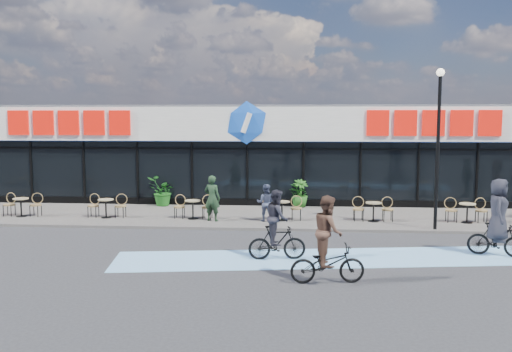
# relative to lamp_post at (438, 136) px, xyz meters

# --- Properties ---
(ground) EXTENTS (120.00, 120.00, 0.00)m
(ground) POSITION_rel_lamp_post_xyz_m (-7.11, -2.30, -3.40)
(ground) COLOR #28282B
(ground) RESTS_ON ground
(sidewalk) EXTENTS (44.00, 5.00, 0.10)m
(sidewalk) POSITION_rel_lamp_post_xyz_m (-7.11, 2.20, -3.35)
(sidewalk) COLOR #5C5852
(sidewalk) RESTS_ON ground
(bike_lane) EXTENTS (14.17, 4.13, 0.01)m
(bike_lane) POSITION_rel_lamp_post_xyz_m (-3.11, -3.80, -3.40)
(bike_lane) COLOR #72ABD8
(bike_lane) RESTS_ON ground
(building) EXTENTS (30.60, 6.57, 4.75)m
(building) POSITION_rel_lamp_post_xyz_m (-7.11, 7.63, -1.07)
(building) COLOR black
(building) RESTS_ON ground
(lamp_post) EXTENTS (0.28, 0.28, 5.62)m
(lamp_post) POSITION_rel_lamp_post_xyz_m (0.00, 0.00, 0.00)
(lamp_post) COLOR black
(lamp_post) RESTS_ON sidewalk
(bistro_set_1) EXTENTS (1.54, 0.62, 0.90)m
(bistro_set_1) POSITION_rel_lamp_post_xyz_m (-15.86, 1.36, -2.85)
(bistro_set_1) COLOR tan
(bistro_set_1) RESTS_ON sidewalk
(bistro_set_2) EXTENTS (1.54, 0.62, 0.90)m
(bistro_set_2) POSITION_rel_lamp_post_xyz_m (-12.39, 1.36, -2.85)
(bistro_set_2) COLOR tan
(bistro_set_2) RESTS_ON sidewalk
(bistro_set_3) EXTENTS (1.54, 0.62, 0.90)m
(bistro_set_3) POSITION_rel_lamp_post_xyz_m (-8.92, 1.36, -2.85)
(bistro_set_3) COLOR tan
(bistro_set_3) RESTS_ON sidewalk
(bistro_set_4) EXTENTS (1.54, 0.62, 0.90)m
(bistro_set_4) POSITION_rel_lamp_post_xyz_m (-5.45, 1.36, -2.85)
(bistro_set_4) COLOR tan
(bistro_set_4) RESTS_ON sidewalk
(bistro_set_5) EXTENTS (1.54, 0.62, 0.90)m
(bistro_set_5) POSITION_rel_lamp_post_xyz_m (-1.98, 1.36, -2.85)
(bistro_set_5) COLOR tan
(bistro_set_5) RESTS_ON sidewalk
(bistro_set_6) EXTENTS (1.54, 0.62, 0.90)m
(bistro_set_6) POSITION_rel_lamp_post_xyz_m (1.48, 1.36, -2.85)
(bistro_set_6) COLOR tan
(bistro_set_6) RESTS_ON sidewalk
(potted_plant_left) EXTENTS (1.54, 1.56, 1.31)m
(potted_plant_left) POSITION_rel_lamp_post_xyz_m (-10.90, 4.23, -2.65)
(potted_plant_left) COLOR #1B5A19
(potted_plant_left) RESTS_ON sidewalk
(potted_plant_mid) EXTENTS (0.89, 0.89, 1.22)m
(potted_plant_mid) POSITION_rel_lamp_post_xyz_m (-4.74, 4.40, -2.69)
(potted_plant_mid) COLOR #205317
(potted_plant_mid) RESTS_ON sidewalk
(potted_plant_right) EXTENTS (1.09, 1.15, 1.03)m
(potted_plant_right) POSITION_rel_lamp_post_xyz_m (-4.78, 4.41, -2.79)
(potted_plant_right) COLOR #184D16
(potted_plant_right) RESTS_ON sidewalk
(patron_left) EXTENTS (0.73, 0.58, 1.75)m
(patron_left) POSITION_rel_lamp_post_xyz_m (-8.10, 0.93, -2.43)
(patron_left) COLOR #1C331E
(patron_left) RESTS_ON sidewalk
(patron_right) EXTENTS (0.73, 0.59, 1.42)m
(patron_right) POSITION_rel_lamp_post_xyz_m (-6.07, 1.02, -2.59)
(patron_right) COLOR #333A50
(patron_right) RESTS_ON sidewalk
(cyclist_a) EXTENTS (1.68, 0.83, 2.02)m
(cyclist_a) POSITION_rel_lamp_post_xyz_m (-5.44, -4.18, -2.55)
(cyclist_a) COLOR black
(cyclist_a) RESTS_ON ground
(cyclist_b) EXTENTS (1.69, 1.04, 2.28)m
(cyclist_b) POSITION_rel_lamp_post_xyz_m (0.94, -3.31, -2.42)
(cyclist_b) COLOR black
(cyclist_b) RESTS_ON ground
(cyclist_c) EXTENTS (1.89, 0.92, 2.17)m
(cyclist_c) POSITION_rel_lamp_post_xyz_m (-4.13, -6.28, -2.55)
(cyclist_c) COLOR black
(cyclist_c) RESTS_ON ground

